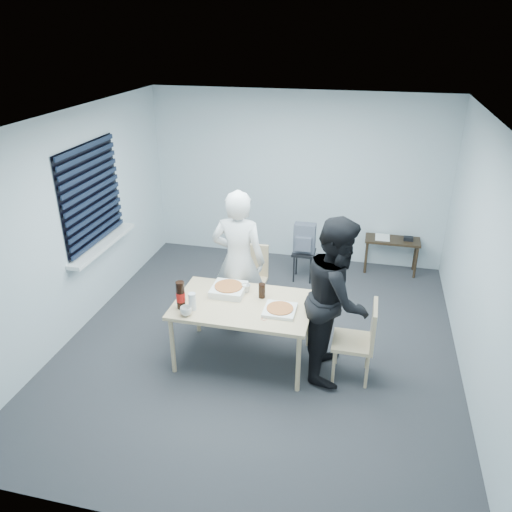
% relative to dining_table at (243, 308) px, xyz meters
% --- Properties ---
extents(room, '(5.00, 5.00, 5.00)m').
position_rel_dining_table_xyz_m(room, '(-2.08, 0.73, 0.78)').
color(room, '#333339').
rests_on(room, ground).
extents(dining_table, '(1.48, 0.93, 0.72)m').
position_rel_dining_table_xyz_m(dining_table, '(0.00, 0.00, 0.00)').
color(dining_table, '#CAAC8C').
rests_on(dining_table, ground).
extents(chair_far, '(0.42, 0.42, 0.89)m').
position_rel_dining_table_xyz_m(chair_far, '(-0.18, 1.07, -0.15)').
color(chair_far, '#CAAC8C').
rests_on(chair_far, ground).
extents(chair_right, '(0.42, 0.42, 0.89)m').
position_rel_dining_table_xyz_m(chair_right, '(1.28, -0.04, -0.15)').
color(chair_right, '#CAAC8C').
rests_on(chair_right, ground).
extents(person_white, '(0.65, 0.42, 1.77)m').
position_rel_dining_table_xyz_m(person_white, '(-0.23, 0.66, 0.23)').
color(person_white, silver).
rests_on(person_white, ground).
extents(person_black, '(0.47, 0.86, 1.77)m').
position_rel_dining_table_xyz_m(person_black, '(0.99, 0.05, 0.23)').
color(person_black, black).
rests_on(person_black, ground).
extents(side_table, '(0.80, 0.36, 0.53)m').
position_rel_dining_table_xyz_m(side_table, '(1.62, 2.61, -0.21)').
color(side_table, '#312215').
rests_on(side_table, ground).
extents(stool, '(0.32, 0.32, 0.45)m').
position_rel_dining_table_xyz_m(stool, '(0.37, 2.06, -0.32)').
color(stool, black).
rests_on(stool, ground).
extents(backpack, '(0.31, 0.22, 0.43)m').
position_rel_dining_table_xyz_m(backpack, '(0.37, 2.04, -0.00)').
color(backpack, slate).
rests_on(backpack, stool).
extents(pizza_box_a, '(0.37, 0.37, 0.09)m').
position_rel_dining_table_xyz_m(pizza_box_a, '(-0.22, 0.19, 0.10)').
color(pizza_box_a, white).
rests_on(pizza_box_a, dining_table).
extents(pizza_box_b, '(0.33, 0.33, 0.05)m').
position_rel_dining_table_xyz_m(pizza_box_b, '(0.42, -0.08, 0.08)').
color(pizza_box_b, white).
rests_on(pizza_box_b, dining_table).
extents(mug_a, '(0.17, 0.17, 0.10)m').
position_rel_dining_table_xyz_m(mug_a, '(-0.51, -0.37, 0.11)').
color(mug_a, silver).
rests_on(mug_a, dining_table).
extents(mug_b, '(0.10, 0.10, 0.09)m').
position_rel_dining_table_xyz_m(mug_b, '(-0.03, 0.25, 0.11)').
color(mug_b, silver).
rests_on(mug_b, dining_table).
extents(cola_glass, '(0.09, 0.09, 0.17)m').
position_rel_dining_table_xyz_m(cola_glass, '(0.17, 0.17, 0.14)').
color(cola_glass, black).
rests_on(cola_glass, dining_table).
extents(soda_bottle, '(0.10, 0.10, 0.31)m').
position_rel_dining_table_xyz_m(soda_bottle, '(-0.61, -0.24, 0.21)').
color(soda_bottle, black).
rests_on(soda_bottle, dining_table).
extents(plastic_cups, '(0.08, 0.08, 0.19)m').
position_rel_dining_table_xyz_m(plastic_cups, '(-0.49, -0.24, 0.16)').
color(plastic_cups, silver).
rests_on(plastic_cups, dining_table).
extents(rubber_band, '(0.07, 0.07, 0.00)m').
position_rel_dining_table_xyz_m(rubber_band, '(0.29, -0.26, 0.06)').
color(rubber_band, red).
rests_on(rubber_band, dining_table).
extents(papers, '(0.27, 0.33, 0.00)m').
position_rel_dining_table_xyz_m(papers, '(1.47, 2.64, -0.12)').
color(papers, white).
rests_on(papers, side_table).
extents(black_box, '(0.16, 0.14, 0.06)m').
position_rel_dining_table_xyz_m(black_box, '(1.84, 2.61, -0.10)').
color(black_box, black).
rests_on(black_box, side_table).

